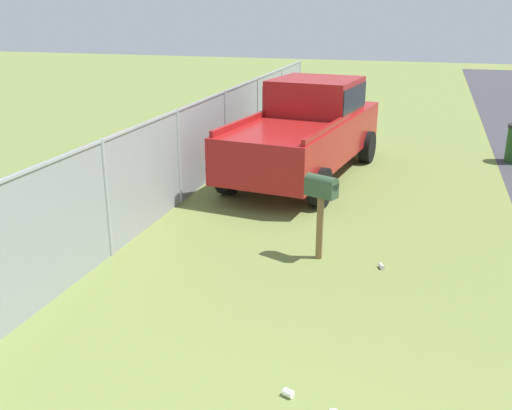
{
  "coord_description": "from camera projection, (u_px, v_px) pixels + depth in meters",
  "views": [
    {
      "loc": [
        -1.88,
        -0.93,
        3.62
      ],
      "look_at": [
        4.69,
        1.03,
        1.26
      ],
      "focal_mm": 40.65,
      "sensor_mm": 36.0,
      "label": 1
    }
  ],
  "objects": [
    {
      "name": "litter_can_midfield_a",
      "position": [
        381.0,
        266.0,
        8.42
      ],
      "size": [
        0.14,
        0.11,
        0.07
      ],
      "primitive_type": "cylinder",
      "rotation": [
        0.0,
        1.57,
        3.53
      ],
      "color": "silver",
      "rests_on": "ground"
    },
    {
      "name": "pickup_truck",
      "position": [
        308.0,
        126.0,
        12.78
      ],
      "size": [
        5.7,
        2.76,
        2.09
      ],
      "rotation": [
        0.0,
        0.0,
        -0.13
      ],
      "color": "maroon",
      "rests_on": "ground"
    },
    {
      "name": "mailbox",
      "position": [
        321.0,
        193.0,
        8.45
      ],
      "size": [
        0.37,
        0.52,
        1.3
      ],
      "rotation": [
        0.0,
        0.0,
        -0.39
      ],
      "color": "brown",
      "rests_on": "ground"
    },
    {
      "name": "fence_section",
      "position": [
        204.0,
        139.0,
        12.12
      ],
      "size": [
        18.46,
        0.07,
        1.82
      ],
      "color": "#9EA3A8",
      "rests_on": "ground"
    },
    {
      "name": "litter_cup_midfield_b",
      "position": [
        288.0,
        393.0,
        5.65
      ],
      "size": [
        0.11,
        0.12,
        0.08
      ],
      "primitive_type": "cylinder",
      "rotation": [
        0.0,
        1.57,
        4.35
      ],
      "color": "white",
      "rests_on": "ground"
    }
  ]
}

